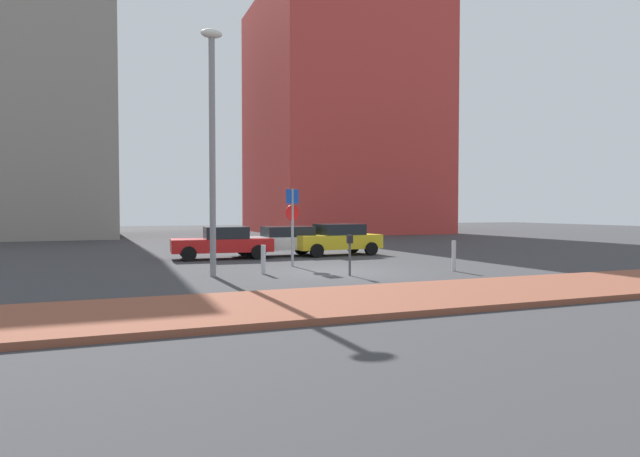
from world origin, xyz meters
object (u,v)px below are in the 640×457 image
Objects in this scene: parking_meter at (350,249)px; traffic_bollard_near at (454,256)px; parked_car_yellow at (337,239)px; street_lamp at (212,134)px; traffic_bollard_mid at (263,259)px; parked_car_red at (223,242)px; parking_sign_post at (292,217)px; parked_car_white at (281,240)px.

traffic_bollard_near is (3.99, -0.16, -0.33)m from parking_meter.
parked_car_yellow is 10.21m from street_lamp.
parked_car_yellow reaches higher than traffic_bollard_mid.
parked_car_red is 4.73m from parking_sign_post.
parked_car_white is 4.15× the size of traffic_bollard_near.
parked_car_red is at bearing 130.46° from traffic_bollard_near.
parked_car_white is 9.23m from traffic_bollard_near.
street_lamp reaches higher than parked_car_white.
parking_meter is (-0.17, -8.23, 0.14)m from parked_car_white.
parked_car_yellow is at bearing 49.01° from parking_sign_post.
parked_car_yellow is 0.54× the size of street_lamp.
parked_car_white is at bearing 10.30° from parked_car_red.
parked_car_white is 7.26m from traffic_bollard_mid.
traffic_bollard_near is at bearing -11.02° from street_lamp.
parking_sign_post reaches higher than parking_meter.
parked_car_red is 7.55m from street_lamp.
parked_car_white is 4.59× the size of traffic_bollard_mid.
parked_car_red is at bearing 91.64° from traffic_bollard_mid.
parking_sign_post is at bearing 31.33° from street_lamp.
parking_meter is (0.83, -3.54, -1.01)m from parking_sign_post.
parking_meter is (2.73, -7.71, 0.15)m from parked_car_red.
parked_car_white is at bearing 56.83° from street_lamp.
street_lamp is at bearing -178.01° from traffic_bollard_mid.
parked_car_white is 1.51× the size of parking_sign_post.
street_lamp reaches higher than parking_sign_post.
parked_car_white is (2.90, 0.53, 0.01)m from parked_car_red.
parked_car_yellow reaches higher than parked_car_red.
parking_sign_post reaches higher than traffic_bollard_mid.
parking_sign_post is 4.88m from street_lamp.
parking_meter is at bearing 177.66° from traffic_bollard_near.
traffic_bollard_mid is (-1.72, -2.03, -1.40)m from parking_sign_post.
traffic_bollard_mid is (1.72, 0.06, -4.16)m from street_lamp.
parked_car_yellow is 3.22× the size of parking_meter.
parked_car_red is 10.35m from traffic_bollard_near.
parking_sign_post is at bearing 142.50° from traffic_bollard_near.
parking_meter is 1.24× the size of traffic_bollard_near.
traffic_bollard_near is at bearing -65.57° from parked_car_white.
parked_car_red is 1.03× the size of parked_car_yellow.
parking_sign_post is 3.77m from parking_meter.
parking_sign_post is 3.00m from traffic_bollard_mid.
traffic_bollard_mid is (-2.72, -6.73, -0.25)m from parked_car_white.
parked_car_white reaches higher than parking_meter.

